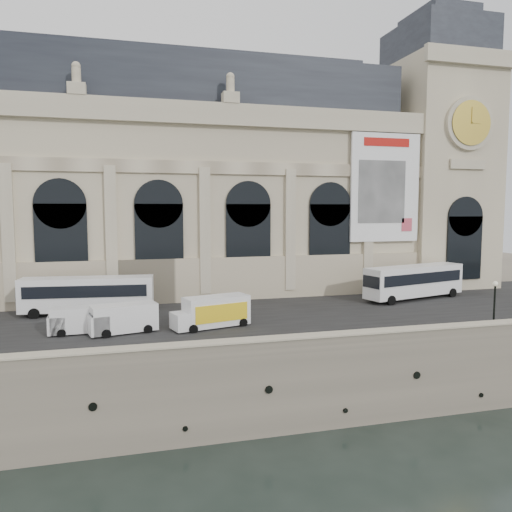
{
  "coord_description": "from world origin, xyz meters",
  "views": [
    {
      "loc": [
        -7.83,
        -33.19,
        16.52
      ],
      "look_at": [
        6.94,
        22.0,
        11.04
      ],
      "focal_mm": 35.0,
      "sensor_mm": 36.0,
      "label": 1
    }
  ],
  "objects_px": {
    "van_c": "(120,319)",
    "bus_left": "(88,294)",
    "bus_right": "(414,281)",
    "van_b": "(78,320)",
    "lamp_right": "(494,306)",
    "box_truck": "(212,312)"
  },
  "relations": [
    {
      "from": "van_c",
      "to": "bus_left",
      "type": "bearing_deg",
      "value": 109.74
    },
    {
      "from": "bus_left",
      "to": "bus_right",
      "type": "distance_m",
      "value": 35.89
    },
    {
      "from": "bus_left",
      "to": "bus_right",
      "type": "height_order",
      "value": "bus_right"
    },
    {
      "from": "bus_left",
      "to": "van_c",
      "type": "height_order",
      "value": "bus_left"
    },
    {
      "from": "bus_right",
      "to": "van_c",
      "type": "height_order",
      "value": "bus_right"
    },
    {
      "from": "bus_left",
      "to": "van_b",
      "type": "relative_size",
      "value": 2.47
    },
    {
      "from": "van_c",
      "to": "lamp_right",
      "type": "distance_m",
      "value": 31.93
    },
    {
      "from": "bus_right",
      "to": "van_b",
      "type": "bearing_deg",
      "value": -169.53
    },
    {
      "from": "lamp_right",
      "to": "van_b",
      "type": "bearing_deg",
      "value": 166.68
    },
    {
      "from": "bus_right",
      "to": "lamp_right",
      "type": "bearing_deg",
      "value": -96.47
    },
    {
      "from": "box_truck",
      "to": "bus_left",
      "type": "bearing_deg",
      "value": 142.13
    },
    {
      "from": "bus_left",
      "to": "bus_right",
      "type": "xyz_separation_m",
      "value": [
        35.88,
        -1.02,
        0.1
      ]
    },
    {
      "from": "bus_left",
      "to": "box_truck",
      "type": "xyz_separation_m",
      "value": [
        10.98,
        -8.54,
        -0.7
      ]
    },
    {
      "from": "bus_left",
      "to": "van_b",
      "type": "xyz_separation_m",
      "value": [
        -0.32,
        -7.71,
        -0.93
      ]
    },
    {
      "from": "van_b",
      "to": "van_c",
      "type": "relative_size",
      "value": 0.88
    },
    {
      "from": "van_b",
      "to": "lamp_right",
      "type": "distance_m",
      "value": 35.48
    },
    {
      "from": "bus_left",
      "to": "lamp_right",
      "type": "bearing_deg",
      "value": -24.91
    },
    {
      "from": "bus_left",
      "to": "box_truck",
      "type": "height_order",
      "value": "bus_left"
    },
    {
      "from": "box_truck",
      "to": "van_c",
      "type": "bearing_deg",
      "value": -179.21
    },
    {
      "from": "bus_right",
      "to": "van_b",
      "type": "distance_m",
      "value": 36.82
    },
    {
      "from": "van_b",
      "to": "van_c",
      "type": "xyz_separation_m",
      "value": [
        3.42,
        -0.94,
        0.1
      ]
    },
    {
      "from": "van_b",
      "to": "lamp_right",
      "type": "relative_size",
      "value": 1.21
    }
  ]
}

